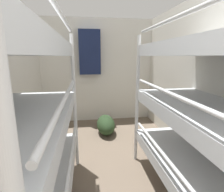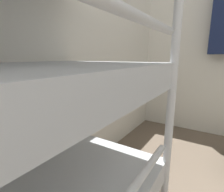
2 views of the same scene
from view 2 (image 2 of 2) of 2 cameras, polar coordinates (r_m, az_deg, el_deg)
The scene contains 1 object.
wall_left at distance 1.19m, azimuth -29.52°, elevation 14.51°, with size 0.06×4.21×2.21m.
Camera 2 is at (-0.19, 1.47, 1.04)m, focal length 28.00 mm.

